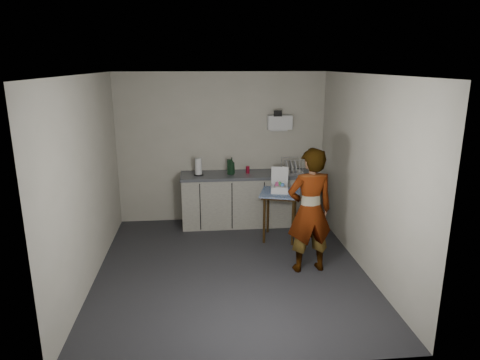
{
  "coord_description": "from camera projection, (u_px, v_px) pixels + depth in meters",
  "views": [
    {
      "loc": [
        -0.4,
        -5.33,
        2.73
      ],
      "look_at": [
        0.17,
        0.45,
        1.14
      ],
      "focal_mm": 32.0,
      "sensor_mm": 36.0,
      "label": 1
    }
  ],
  "objects": [
    {
      "name": "kitchen_counter",
      "position": [
        246.0,
        200.0,
        7.43
      ],
      "size": [
        2.24,
        0.62,
        0.91
      ],
      "color": "black",
      "rests_on": "ground"
    },
    {
      "name": "soap_bottle",
      "position": [
        232.0,
        166.0,
        7.21
      ],
      "size": [
        0.11,
        0.11,
        0.29
      ],
      "primitive_type": "imported",
      "rotation": [
        0.0,
        0.0,
        -0.02
      ],
      "color": "black",
      "rests_on": "kitchen_counter"
    },
    {
      "name": "wall_left",
      "position": [
        88.0,
        181.0,
        5.36
      ],
      "size": [
        0.02,
        4.0,
        2.6
      ],
      "primitive_type": "cube",
      "color": "beige",
      "rests_on": "ground"
    },
    {
      "name": "dish_rack",
      "position": [
        292.0,
        169.0,
        7.35
      ],
      "size": [
        0.36,
        0.27,
        0.25
      ],
      "color": "white",
      "rests_on": "kitchen_counter"
    },
    {
      "name": "paper_towel",
      "position": [
        198.0,
        167.0,
        7.16
      ],
      "size": [
        0.16,
        0.16,
        0.29
      ],
      "color": "black",
      "rests_on": "kitchen_counter"
    },
    {
      "name": "bakery_box",
      "position": [
        279.0,
        187.0,
        6.7
      ],
      "size": [
        0.31,
        0.32,
        0.37
      ],
      "rotation": [
        0.0,
        0.0,
        -0.18
      ],
      "color": "white",
      "rests_on": "side_table"
    },
    {
      "name": "ceiling",
      "position": [
        230.0,
        75.0,
        5.19
      ],
      "size": [
        3.6,
        4.0,
        0.01
      ],
      "primitive_type": "cube",
      "color": "white",
      "rests_on": "wall_back"
    },
    {
      "name": "soda_can",
      "position": [
        248.0,
        170.0,
        7.31
      ],
      "size": [
        0.06,
        0.06,
        0.12
      ],
      "primitive_type": "cylinder",
      "color": "red",
      "rests_on": "kitchen_counter"
    },
    {
      "name": "standing_man",
      "position": [
        310.0,
        211.0,
        5.64
      ],
      "size": [
        0.66,
        0.48,
        1.7
      ],
      "primitive_type": "imported",
      "rotation": [
        0.0,
        0.0,
        3.26
      ],
      "color": "#B2A593",
      "rests_on": "ground"
    },
    {
      "name": "dark_bottle",
      "position": [
        229.0,
        167.0,
        7.22
      ],
      "size": [
        0.08,
        0.08,
        0.26
      ],
      "primitive_type": "cylinder",
      "color": "black",
      "rests_on": "kitchen_counter"
    },
    {
      "name": "wall_shelf",
      "position": [
        280.0,
        122.0,
        7.35
      ],
      "size": [
        0.42,
        0.18,
        0.37
      ],
      "color": "white",
      "rests_on": "ground"
    },
    {
      "name": "ground",
      "position": [
        231.0,
        269.0,
        5.88
      ],
      "size": [
        4.0,
        4.0,
        0.0
      ],
      "primitive_type": "plane",
      "color": "#2A292E",
      "rests_on": "ground"
    },
    {
      "name": "wall_back",
      "position": [
        222.0,
        148.0,
        7.44
      ],
      "size": [
        3.6,
        0.02,
        2.6
      ],
      "primitive_type": "cube",
      "color": "beige",
      "rests_on": "ground"
    },
    {
      "name": "side_table",
      "position": [
        280.0,
        198.0,
        6.73
      ],
      "size": [
        0.75,
        0.75,
        0.78
      ],
      "rotation": [
        0.0,
        0.0,
        -0.3
      ],
      "color": "#39220D",
      "rests_on": "ground"
    },
    {
      "name": "wall_right",
      "position": [
        364.0,
        174.0,
        5.7
      ],
      "size": [
        0.02,
        4.0,
        2.6
      ],
      "primitive_type": "cube",
      "color": "beige",
      "rests_on": "ground"
    }
  ]
}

